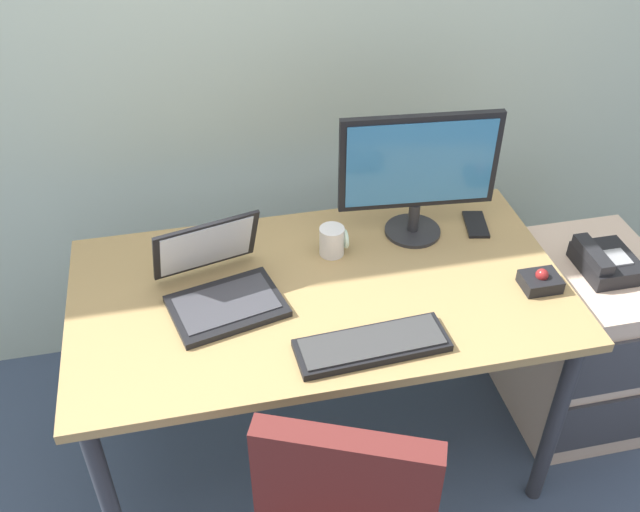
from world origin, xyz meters
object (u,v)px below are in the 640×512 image
file_cabinet (580,340)px  monitor_main (419,169)px  trackball_mouse (540,281)px  cell_phone (476,224)px  laptop (219,284)px  desk_phone (606,263)px  keyboard (372,345)px  coffee_mug (333,241)px

file_cabinet → monitor_main: size_ratio=1.35×
trackball_mouse → cell_phone: (-0.07, 0.33, -0.02)m
laptop → cell_phone: size_ratio=2.63×
desk_phone → file_cabinet: bearing=63.2°
keyboard → trackball_mouse: 0.57m
monitor_main → coffee_mug: monitor_main is taller
laptop → coffee_mug: (0.36, 0.14, -0.00)m
file_cabinet → monitor_main: (-0.59, 0.19, 0.66)m
file_cabinet → keyboard: size_ratio=1.59×
trackball_mouse → cell_phone: bearing=101.3°
cell_phone → coffee_mug: bearing=-163.3°
laptop → trackball_mouse: bearing=-9.4°
monitor_main → keyboard: bearing=-119.4°
laptop → file_cabinet: bearing=-0.4°
trackball_mouse → keyboard: bearing=-165.8°
trackball_mouse → coffee_mug: 0.63m
keyboard → laptop: 0.48m
laptop → keyboard: bearing=-38.0°
coffee_mug → cell_phone: size_ratio=0.67×
keyboard → monitor_main: bearing=60.6°
coffee_mug → monitor_main: bearing=10.2°
monitor_main → desk_phone: bearing=-19.8°
cell_phone → file_cabinet: bearing=-14.7°
desk_phone → keyboard: 0.90m
keyboard → file_cabinet: bearing=18.2°
desk_phone → cell_phone: (-0.37, 0.20, 0.06)m
file_cabinet → coffee_mug: (-0.87, 0.14, 0.47)m
monitor_main → laptop: bearing=-163.9°
desk_phone → monitor_main: size_ratio=0.41×
monitor_main → trackball_mouse: monitor_main is taller
monitor_main → trackball_mouse: (0.28, -0.34, -0.22)m
keyboard → coffee_mug: bearing=91.2°
laptop → trackball_mouse: (0.92, -0.15, -0.03)m
trackball_mouse → coffee_mug: (-0.56, 0.29, 0.02)m
keyboard → laptop: laptop is taller
monitor_main → laptop: size_ratio=1.31×
keyboard → laptop: bearing=142.0°
desk_phone → cell_phone: cell_phone is taller
cell_phone → desk_phone: bearing=-17.2°
keyboard → laptop: (-0.37, 0.29, 0.04)m
coffee_mug → file_cabinet: bearing=-9.4°
file_cabinet → keyboard: (-0.86, -0.28, 0.44)m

